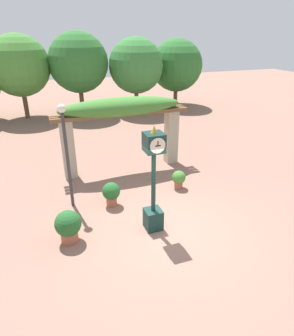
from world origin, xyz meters
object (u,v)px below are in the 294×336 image
Objects in this scene: potted_plant_far_left at (68,225)px; lamp_post at (66,145)px; pedestal_clock at (153,183)px; potted_plant_near_right at (179,178)px; potted_plant_near_left at (111,193)px.

potted_plant_far_left is 0.28× the size of lamp_post.
pedestal_clock is 2.49m from potted_plant_far_left.
potted_plant_far_left is at bearing -157.14° from potted_plant_near_right.
pedestal_clock is 3.32× the size of potted_plant_far_left.
potted_plant_near_left is 2.54m from potted_plant_near_right.
potted_plant_near_left is 1.21× the size of potted_plant_near_right.
potted_plant_far_left is 2.41m from lamp_post.
potted_plant_far_left reaches higher than potted_plant_near_left.
lamp_post is at bearing 160.11° from potted_plant_near_left.
lamp_post reaches higher than potted_plant_far_left.
potted_plant_near_right is at bearing 48.10° from pedestal_clock.
potted_plant_near_left is (-0.80, 1.59, -0.99)m from pedestal_clock.
potted_plant_far_left is at bearing -99.89° from lamp_post.
potted_plant_far_left is (-1.49, -1.37, 0.05)m from potted_plant_near_left.
potted_plant_near_right is (1.71, 1.91, -1.07)m from pedestal_clock.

